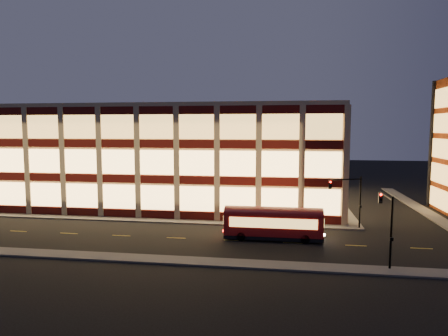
# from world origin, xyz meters

# --- Properties ---
(ground) EXTENTS (200.00, 200.00, 0.00)m
(ground) POSITION_xyz_m (0.00, 0.00, 0.00)
(ground) COLOR black
(ground) RESTS_ON ground
(sidewalk_office_south) EXTENTS (54.00, 2.00, 0.15)m
(sidewalk_office_south) POSITION_xyz_m (-3.00, 1.00, 0.07)
(sidewalk_office_south) COLOR #514F4C
(sidewalk_office_south) RESTS_ON ground
(sidewalk_office_east) EXTENTS (2.00, 30.00, 0.15)m
(sidewalk_office_east) POSITION_xyz_m (23.00, 17.00, 0.07)
(sidewalk_office_east) COLOR #514F4C
(sidewalk_office_east) RESTS_ON ground
(sidewalk_tower_west) EXTENTS (2.00, 30.00, 0.15)m
(sidewalk_tower_west) POSITION_xyz_m (34.00, 17.00, 0.07)
(sidewalk_tower_west) COLOR #514F4C
(sidewalk_tower_west) RESTS_ON ground
(sidewalk_near) EXTENTS (100.00, 2.00, 0.15)m
(sidewalk_near) POSITION_xyz_m (0.00, -13.00, 0.07)
(sidewalk_near) COLOR #514F4C
(sidewalk_near) RESTS_ON ground
(office_building) EXTENTS (50.45, 30.45, 14.50)m
(office_building) POSITION_xyz_m (-2.91, 16.91, 7.25)
(office_building) COLOR tan
(office_building) RESTS_ON ground
(traffic_signal_far) EXTENTS (3.79, 1.87, 6.00)m
(traffic_signal_far) POSITION_xyz_m (22.21, 0.24, 4.11)
(traffic_signal_far) COLOR black
(traffic_signal_far) RESTS_ON ground
(traffic_signal_near) EXTENTS (0.32, 4.45, 6.00)m
(traffic_signal_near) POSITION_xyz_m (23.50, -11.03, 4.13)
(traffic_signal_near) COLOR black
(traffic_signal_near) RESTS_ON ground
(trolley_bus) EXTENTS (9.91, 2.60, 3.36)m
(trolley_bus) POSITION_xyz_m (13.95, -4.95, 1.86)
(trolley_bus) COLOR #910709
(trolley_bus) RESTS_ON ground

